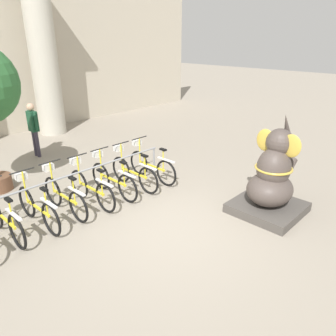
% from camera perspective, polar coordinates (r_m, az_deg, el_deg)
% --- Properties ---
extents(ground_plane, '(60.00, 60.00, 0.00)m').
position_cam_1_polar(ground_plane, '(6.43, -0.19, -10.01)').
color(ground_plane, gray).
extents(column_right, '(1.18, 1.18, 5.16)m').
position_cam_1_polar(column_right, '(12.73, -20.82, 17.22)').
color(column_right, '#BCB7A8').
rests_on(column_right, ground_plane).
extents(bike_rack, '(5.37, 0.05, 0.77)m').
position_cam_1_polar(bike_rack, '(6.97, -18.23, -2.60)').
color(bike_rack, gray).
rests_on(bike_rack, ground_plane).
extents(bicycle_2, '(0.48, 1.63, 1.03)m').
position_cam_1_polar(bicycle_2, '(6.61, -26.70, -7.66)').
color(bicycle_2, black).
rests_on(bicycle_2, ground_plane).
extents(bicycle_3, '(0.48, 1.63, 1.03)m').
position_cam_1_polar(bicycle_3, '(6.74, -21.87, -6.22)').
color(bicycle_3, black).
rests_on(bicycle_3, ground_plane).
extents(bicycle_4, '(0.48, 1.63, 1.03)m').
position_cam_1_polar(bicycle_4, '(7.01, -17.70, -4.53)').
color(bicycle_4, black).
rests_on(bicycle_4, ground_plane).
extents(bicycle_5, '(0.48, 1.63, 1.03)m').
position_cam_1_polar(bicycle_5, '(7.22, -13.35, -3.24)').
color(bicycle_5, black).
rests_on(bicycle_5, ground_plane).
extents(bicycle_6, '(0.48, 1.63, 1.03)m').
position_cam_1_polar(bicycle_6, '(7.53, -9.66, -1.84)').
color(bicycle_6, black).
rests_on(bicycle_6, ground_plane).
extents(bicycle_7, '(0.48, 1.63, 1.03)m').
position_cam_1_polar(bicycle_7, '(7.85, -6.12, -0.61)').
color(bicycle_7, black).
rests_on(bicycle_7, ground_plane).
extents(bicycle_8, '(0.48, 1.63, 1.03)m').
position_cam_1_polar(bicycle_8, '(8.22, -2.98, 0.56)').
color(bicycle_8, black).
rests_on(bicycle_8, ground_plane).
extents(elephant_statue, '(1.32, 1.32, 2.05)m').
position_cam_1_polar(elephant_statue, '(6.95, 17.63, -2.13)').
color(elephant_statue, '#4C4742').
rests_on(elephant_statue, ground_plane).
extents(person_pedestrian, '(0.21, 0.47, 1.61)m').
position_cam_1_polar(person_pedestrian, '(10.46, -22.41, 6.88)').
color(person_pedestrian, '#383342').
rests_on(person_pedestrian, ground_plane).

